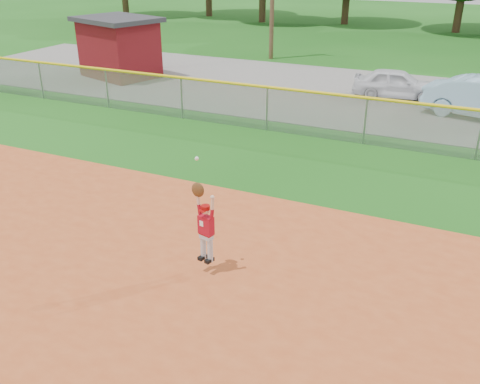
# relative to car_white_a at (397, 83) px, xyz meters

# --- Properties ---
(ground) EXTENTS (120.00, 120.00, 0.00)m
(ground) POSITION_rel_car_white_a_xyz_m (0.10, -16.15, -0.63)
(ground) COLOR #185713
(ground) RESTS_ON ground
(parking_strip) EXTENTS (44.00, 10.00, 0.03)m
(parking_strip) POSITION_rel_car_white_a_xyz_m (0.10, -0.15, -0.61)
(parking_strip) COLOR slate
(parking_strip) RESTS_ON ground
(car_white_a) EXTENTS (3.67, 1.88, 1.20)m
(car_white_a) POSITION_rel_car_white_a_xyz_m (0.00, 0.00, 0.00)
(car_white_a) COLOR white
(car_white_a) RESTS_ON parking_strip
(utility_shed) EXTENTS (4.41, 3.87, 2.78)m
(utility_shed) POSITION_rel_car_white_a_xyz_m (-12.73, -1.46, 0.79)
(utility_shed) COLOR #5D0D11
(utility_shed) RESTS_ON ground
(outfield_fence) EXTENTS (40.06, 0.10, 1.55)m
(outfield_fence) POSITION_rel_car_white_a_xyz_m (0.10, -6.15, 0.25)
(outfield_fence) COLOR gray
(outfield_fence) RESTS_ON ground
(ballplayer) EXTENTS (0.52, 0.28, 2.07)m
(ballplayer) POSITION_rel_car_white_a_xyz_m (-0.94, -14.80, 0.45)
(ballplayer) COLOR silver
(ballplayer) RESTS_ON ground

